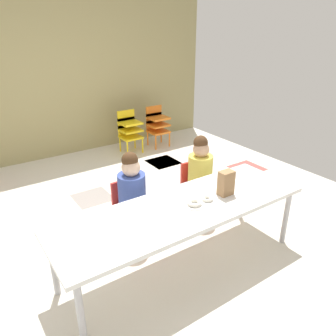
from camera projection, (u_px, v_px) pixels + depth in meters
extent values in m
cube|color=silver|center=(127.00, 233.00, 3.39)|extent=(5.77, 5.17, 0.02)
cube|color=#B24C47|center=(247.00, 168.00, 4.89)|extent=(0.43, 0.43, 0.00)
cube|color=gray|center=(92.00, 197.00, 4.06)|extent=(0.43, 0.43, 0.00)
cube|color=silver|center=(163.00, 162.00, 5.10)|extent=(0.43, 0.43, 0.00)
cube|color=orange|center=(163.00, 162.00, 5.10)|extent=(0.43, 0.43, 0.00)
cube|color=tan|center=(39.00, 76.00, 4.82)|extent=(5.77, 0.10, 2.51)
cube|color=white|center=(183.00, 209.00, 2.70)|extent=(2.19, 0.70, 0.04)
cylinder|color=#B2B2B7|center=(81.00, 316.00, 2.08)|extent=(0.05, 0.05, 0.56)
cylinder|color=#B2B2B7|center=(286.00, 217.00, 3.13)|extent=(0.05, 0.05, 0.56)
cylinder|color=#B2B2B7|center=(53.00, 265.00, 2.51)|extent=(0.05, 0.05, 0.56)
cylinder|color=#B2B2B7|center=(241.00, 194.00, 3.56)|extent=(0.05, 0.05, 0.56)
cube|color=red|center=(133.00, 213.00, 3.16)|extent=(0.32, 0.30, 0.03)
cube|color=red|center=(125.00, 193.00, 3.21)|extent=(0.29, 0.02, 0.30)
cylinder|color=#384C99|center=(132.00, 193.00, 3.07)|extent=(0.27, 0.27, 0.38)
sphere|color=beige|center=(131.00, 168.00, 2.96)|extent=(0.17, 0.17, 0.17)
sphere|color=#472D19|center=(130.00, 160.00, 2.94)|extent=(0.15, 0.15, 0.15)
cylinder|color=red|center=(127.00, 238.00, 3.05)|extent=(0.02, 0.02, 0.28)
cylinder|color=red|center=(153.00, 228.00, 3.19)|extent=(0.02, 0.02, 0.28)
cylinder|color=red|center=(115.00, 225.00, 3.24)|extent=(0.02, 0.02, 0.28)
cylinder|color=red|center=(140.00, 216.00, 3.39)|extent=(0.02, 0.02, 0.28)
cube|color=red|center=(199.00, 191.00, 3.58)|extent=(0.32, 0.30, 0.03)
cube|color=red|center=(191.00, 173.00, 3.63)|extent=(0.29, 0.02, 0.30)
cylinder|color=#D8C64C|center=(200.00, 172.00, 3.49)|extent=(0.33, 0.33, 0.38)
sphere|color=tan|center=(201.00, 149.00, 3.39)|extent=(0.17, 0.17, 0.17)
sphere|color=#472D19|center=(201.00, 143.00, 3.37)|extent=(0.15, 0.15, 0.15)
cylinder|color=red|center=(196.00, 212.00, 3.47)|extent=(0.02, 0.02, 0.28)
cylinder|color=red|center=(216.00, 204.00, 3.62)|extent=(0.02, 0.02, 0.28)
cylinder|color=red|center=(182.00, 201.00, 3.67)|extent=(0.02, 0.02, 0.28)
cylinder|color=red|center=(201.00, 195.00, 3.81)|extent=(0.02, 0.02, 0.28)
cube|color=yellow|center=(131.00, 137.00, 5.38)|extent=(0.32, 0.30, 0.03)
cube|color=yellow|center=(127.00, 130.00, 5.45)|extent=(0.30, 0.02, 0.18)
cube|color=yellow|center=(131.00, 130.00, 5.34)|extent=(0.32, 0.30, 0.03)
cube|color=yellow|center=(126.00, 123.00, 5.41)|extent=(0.30, 0.02, 0.18)
cube|color=yellow|center=(130.00, 123.00, 5.29)|extent=(0.32, 0.30, 0.03)
cube|color=yellow|center=(126.00, 116.00, 5.36)|extent=(0.30, 0.02, 0.18)
cylinder|color=yellow|center=(128.00, 149.00, 5.27)|extent=(0.02, 0.02, 0.26)
cylinder|color=yellow|center=(143.00, 145.00, 5.41)|extent=(0.02, 0.02, 0.26)
cylinder|color=yellow|center=(120.00, 144.00, 5.46)|extent=(0.02, 0.02, 0.26)
cylinder|color=yellow|center=(135.00, 141.00, 5.61)|extent=(0.02, 0.02, 0.26)
cube|color=orange|center=(158.00, 132.00, 5.66)|extent=(0.32, 0.30, 0.03)
cube|color=orange|center=(154.00, 125.00, 5.73)|extent=(0.30, 0.02, 0.18)
cube|color=orange|center=(158.00, 125.00, 5.61)|extent=(0.32, 0.30, 0.03)
cube|color=orange|center=(154.00, 118.00, 5.68)|extent=(0.30, 0.02, 0.18)
cube|color=orange|center=(158.00, 118.00, 5.57)|extent=(0.32, 0.30, 0.03)
cube|color=orange|center=(154.00, 111.00, 5.63)|extent=(0.30, 0.02, 0.18)
cylinder|color=orange|center=(156.00, 142.00, 5.54)|extent=(0.02, 0.02, 0.26)
cylinder|color=orange|center=(169.00, 139.00, 5.69)|extent=(0.02, 0.02, 0.26)
cylinder|color=orange|center=(148.00, 138.00, 5.74)|extent=(0.02, 0.02, 0.26)
cylinder|color=orange|center=(161.00, 135.00, 5.89)|extent=(0.02, 0.02, 0.26)
cube|color=#9E754C|center=(226.00, 183.00, 2.85)|extent=(0.13, 0.09, 0.22)
cylinder|color=white|center=(194.00, 205.00, 2.71)|extent=(0.18, 0.18, 0.01)
cylinder|color=white|center=(194.00, 193.00, 2.90)|extent=(0.18, 0.18, 0.01)
torus|color=white|center=(195.00, 203.00, 2.70)|extent=(0.12, 0.12, 0.03)
torus|color=white|center=(207.00, 199.00, 2.79)|extent=(0.10, 0.10, 0.03)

